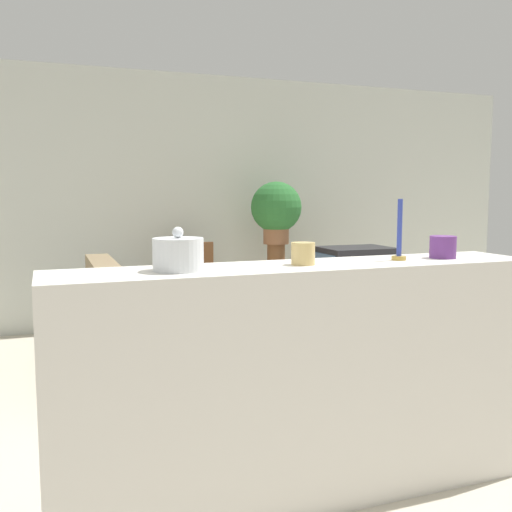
{
  "coord_description": "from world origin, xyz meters",
  "views": [
    {
      "loc": [
        -1.1,
        -2.71,
        1.42
      ],
      "look_at": [
        0.71,
        2.16,
        0.85
      ],
      "focal_mm": 40.0,
      "sensor_mm": 36.0,
      "label": 1
    }
  ],
  "objects": [
    {
      "name": "coffee_tin",
      "position": [
        0.76,
        -0.37,
        1.16
      ],
      "size": [
        0.13,
        0.13,
        0.11
      ],
      "color": "#66337F",
      "rests_on": "foreground_counter"
    },
    {
      "name": "candlestick",
      "position": [
        0.51,
        -0.37,
        1.2
      ],
      "size": [
        0.07,
        0.07,
        0.3
      ],
      "color": "#B7933D",
      "rests_on": "foreground_counter"
    },
    {
      "name": "potted_plant",
      "position": [
        1.18,
        2.83,
        1.26
      ],
      "size": [
        0.53,
        0.53,
        0.65
      ],
      "color": "#8E5B3D",
      "rests_on": "plant_stand"
    },
    {
      "name": "foreground_counter",
      "position": [
        0.0,
        -0.37,
        0.55
      ],
      "size": [
        2.31,
        0.44,
        1.1
      ],
      "color": "silver",
      "rests_on": "ground_plane"
    },
    {
      "name": "television",
      "position": [
        1.76,
        2.19,
        0.66
      ],
      "size": [
        0.7,
        0.51,
        0.47
      ],
      "color": "#232328",
      "rests_on": "tv_stand"
    },
    {
      "name": "wall_back",
      "position": [
        0.0,
        3.43,
        1.35
      ],
      "size": [
        9.0,
        0.06,
        2.7
      ],
      "color": "silver",
      "rests_on": "ground_plane"
    },
    {
      "name": "couch",
      "position": [
        -0.41,
        1.74,
        0.3
      ],
      "size": [
        0.83,
        1.76,
        0.88
      ],
      "color": "#847051",
      "rests_on": "ground_plane"
    },
    {
      "name": "wooden_chair",
      "position": [
        0.33,
        2.86,
        0.52
      ],
      "size": [
        0.44,
        0.44,
        0.92
      ],
      "color": "brown",
      "rests_on": "ground_plane"
    },
    {
      "name": "candle_jar",
      "position": [
        -0.01,
        -0.37,
        1.15
      ],
      "size": [
        0.11,
        0.11,
        0.1
      ],
      "color": "tan",
      "rests_on": "foreground_counter"
    },
    {
      "name": "plant_stand",
      "position": [
        1.18,
        2.83,
        0.45
      ],
      "size": [
        0.19,
        0.19,
        0.89
      ],
      "color": "brown",
      "rests_on": "ground_plane"
    },
    {
      "name": "tv_stand",
      "position": [
        1.77,
        2.19,
        0.21
      ],
      "size": [
        0.73,
        0.54,
        0.42
      ],
      "color": "brown",
      "rests_on": "ground_plane"
    },
    {
      "name": "decorative_bowl",
      "position": [
        -0.58,
        -0.37,
        1.17
      ],
      "size": [
        0.21,
        0.21,
        0.18
      ],
      "color": "silver",
      "rests_on": "foreground_counter"
    },
    {
      "name": "ground_plane",
      "position": [
        0.0,
        0.0,
        0.0
      ],
      "size": [
        14.0,
        14.0,
        0.0
      ],
      "primitive_type": "plane",
      "color": "beige"
    }
  ]
}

